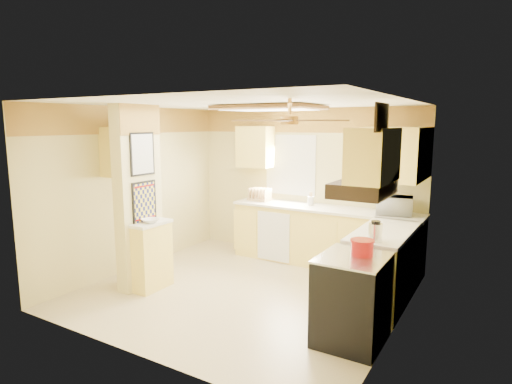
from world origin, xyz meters
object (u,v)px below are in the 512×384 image
Objects in this scene: bowl at (150,221)px; kettle at (375,232)px; dutch_oven at (362,247)px; microwave at (395,205)px; stove at (352,299)px.

bowl is 2.90m from kettle.
kettle is (-0.00, 0.49, 0.05)m from dutch_oven.
microwave is at bearing 94.21° from dutch_oven.
bowl is at bearing -179.26° from stove.
dutch_oven is 1.03× the size of kettle.
dutch_oven is (0.06, 0.09, 0.54)m from stove.
stove is 1.86× the size of microwave.
stove is 3.85× the size of kettle.
microwave reaches higher than bowl.
dutch_oven reaches higher than bowl.
dutch_oven is (2.83, 0.13, 0.03)m from bowl.
microwave is 2.22× the size of bowl.
stove is 0.83m from kettle.
stove is 2.24m from microwave.
kettle reaches higher than bowl.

